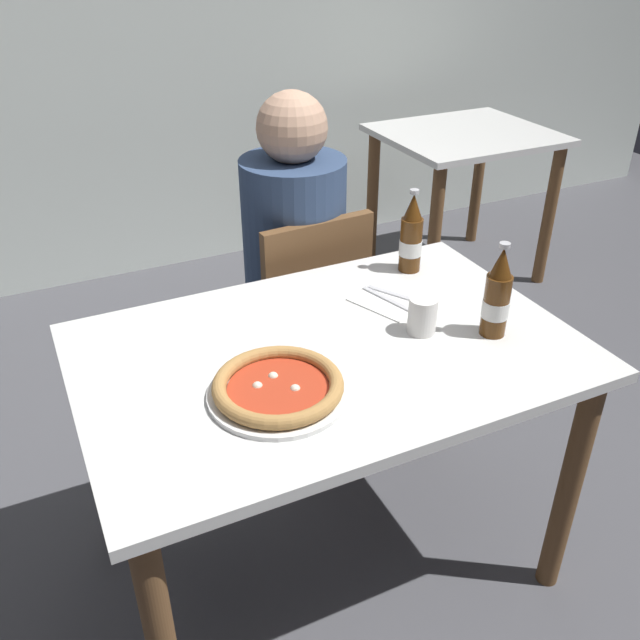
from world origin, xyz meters
TOP-DOWN VIEW (x-y plane):
  - ground_plane at (0.00, 0.00)m, footprint 8.00×8.00m
  - back_wall_tiled at (0.00, 2.20)m, footprint 7.00×0.10m
  - dining_table_main at (0.00, 0.00)m, footprint 1.20×0.80m
  - chair_behind_table at (0.20, 0.61)m, footprint 0.43×0.43m
  - diner_seated at (0.20, 0.66)m, footprint 0.34×0.34m
  - dining_table_background at (1.44, 1.42)m, footprint 0.80×0.70m
  - pizza_margherita_near at (-0.18, -0.12)m, footprint 0.31×0.31m
  - beer_bottle_left at (0.40, 0.28)m, footprint 0.07×0.07m
  - beer_bottle_center at (0.40, -0.12)m, footprint 0.07×0.07m
  - napkin_with_cutlery at (0.26, 0.14)m, footprint 0.23×0.23m
  - paper_cup at (0.24, -0.03)m, footprint 0.07×0.07m

SIDE VIEW (x-z plane):
  - ground_plane at x=0.00m, z-range 0.00..0.00m
  - chair_behind_table at x=0.20m, z-range 0.06..0.91m
  - diner_seated at x=0.20m, z-range -0.02..1.19m
  - dining_table_background at x=1.44m, z-range 0.22..0.97m
  - dining_table_main at x=0.00m, z-range 0.26..1.01m
  - napkin_with_cutlery at x=0.26m, z-range 0.75..0.76m
  - pizza_margherita_near at x=-0.18m, z-range 0.75..0.79m
  - paper_cup at x=0.24m, z-range 0.75..0.84m
  - beer_bottle_left at x=0.40m, z-range 0.73..0.98m
  - beer_bottle_center at x=0.40m, z-range 0.73..0.98m
  - back_wall_tiled at x=0.00m, z-range 0.00..2.60m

